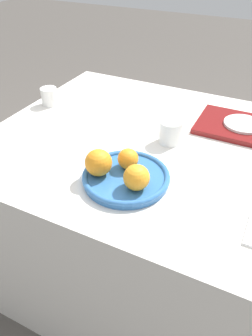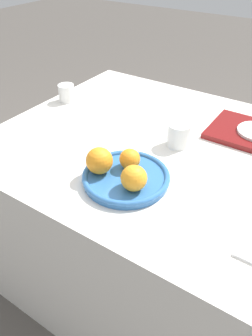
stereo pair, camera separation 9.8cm
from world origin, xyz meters
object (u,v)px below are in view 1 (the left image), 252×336
serving_tray (243,127)px  cup_0 (170,132)px  orange_0 (136,177)px  orange_2 (98,163)px  fruit_platter (126,177)px  cup_1 (49,96)px  side_plate (243,124)px  orange_1 (128,159)px

serving_tray → cup_0: bearing=-136.4°
orange_0 → orange_2: orange_2 is taller
fruit_platter → orange_0: (0.05, -0.04, 0.04)m
orange_2 → cup_1: 0.59m
orange_0 → side_plate: 0.57m
cup_1 → fruit_platter: bearing=-31.9°
orange_0 → orange_2: 0.13m
orange_1 → cup_1: size_ratio=0.86×
serving_tray → fruit_platter: bearing=-118.4°
side_plate → orange_1: bearing=-121.9°
orange_1 → cup_1: 0.60m
orange_0 → side_plate: bearing=68.1°
serving_tray → side_plate: bearing=-90.0°
side_plate → cup_1: cup_1 is taller
orange_0 → cup_0: size_ratio=0.91×
side_plate → cup_1: bearing=-169.5°
orange_2 → side_plate: 0.62m
orange_0 → cup_0: 0.31m
cup_0 → cup_1: 0.59m
side_plate → cup_1: size_ratio=1.95×
orange_1 → side_plate: (0.28, 0.44, -0.03)m
serving_tray → cup_1: 0.82m
orange_1 → side_plate: 0.52m
fruit_platter → orange_1: bearing=108.3°
cup_0 → cup_1: size_ratio=1.11×
cup_1 → orange_0: bearing=-32.3°
fruit_platter → cup_1: bearing=148.1°
orange_1 → side_plate: bearing=58.1°
orange_0 → side_plate: orange_0 is taller
orange_0 → cup_0: (-0.01, 0.31, -0.02)m
orange_1 → side_plate: orange_1 is taller
orange_2 → serving_tray: orange_2 is taller
orange_2 → serving_tray: bearing=56.3°
orange_0 → serving_tray: 0.57m
cup_0 → orange_2: bearing=-111.7°
orange_2 → fruit_platter: bearing=19.0°
orange_2 → side_plate: orange_2 is taller
orange_2 → side_plate: size_ratio=0.56×
fruit_platter → serving_tray: 0.55m
orange_1 → cup_0: 0.24m
orange_1 → orange_2: (-0.07, -0.07, 0.01)m
orange_1 → serving_tray: (0.28, 0.44, -0.04)m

